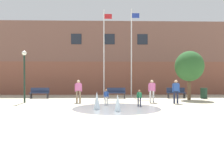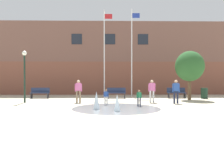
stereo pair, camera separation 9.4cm
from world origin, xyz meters
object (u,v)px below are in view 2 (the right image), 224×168
object	(u,v)px
adult_in_red	(78,89)
lamp_post_left_lane	(25,69)
park_bench_far_left	(40,93)
flagpole_left	(105,51)
adult_watching	(152,89)
street_tree_near_building	(190,66)
flagpole_right	(132,50)
park_bench_under_left_flagpole	(116,93)
child_in_fountain	(106,96)
child_with_pink_shirt	(139,97)
trash_can	(204,93)
park_bench_far_right	(176,93)
teen_by_trashcan	(176,90)

from	to	relation	value
adult_in_red	lamp_post_left_lane	xyz separation A→B (m)	(-3.76, 0.08, 1.45)
park_bench_far_left	flagpole_left	size ratio (longest dim) A/B	0.20
adult_in_red	adult_watching	size ratio (longest dim) A/B	1.00
adult_watching	street_tree_near_building	distance (m)	4.33
flagpole_left	flagpole_right	size ratio (longest dim) A/B	0.99
adult_watching	lamp_post_left_lane	size ratio (longest dim) A/B	0.44
park_bench_far_left	adult_watching	size ratio (longest dim) A/B	1.01
flagpole_left	street_tree_near_building	distance (m)	7.78
park_bench_far_left	park_bench_under_left_flagpole	xyz separation A→B (m)	(6.58, -0.13, 0.00)
adult_in_red	child_in_fountain	world-z (taller)	adult_in_red
child_with_pink_shirt	trash_can	size ratio (longest dim) A/B	1.10
child_with_pink_shirt	child_in_fountain	xyz separation A→B (m)	(-2.01, 0.83, 0.00)
flagpole_left	lamp_post_left_lane	size ratio (longest dim) A/B	2.26
trash_can	lamp_post_left_lane	bearing A→B (deg)	-167.80
park_bench_far_right	street_tree_near_building	world-z (taller)	street_tree_near_building
adult_in_red	park_bench_far_left	bearing A→B (deg)	124.05
teen_by_trashcan	child_in_fountain	world-z (taller)	teen_by_trashcan
park_bench_far_left	child_with_pink_shirt	size ratio (longest dim) A/B	1.62
park_bench_far_left	child_with_pink_shirt	distance (m)	9.60
park_bench_far_left	child_in_fountain	xyz separation A→B (m)	(5.73, -4.84, 0.10)
street_tree_near_building	teen_by_trashcan	bearing A→B (deg)	-125.35
lamp_post_left_lane	child_in_fountain	bearing A→B (deg)	-13.19
park_bench_far_right	trash_can	distance (m)	2.29
adult_in_red	flagpole_right	distance (m)	7.70
adult_watching	child_with_pink_shirt	xyz separation A→B (m)	(-1.20, -2.05, -0.35)
adult_in_red	adult_watching	xyz separation A→B (m)	(5.15, -0.03, 0.00)
child_with_pink_shirt	flagpole_left	distance (m)	8.61
adult_watching	park_bench_far_left	bearing A→B (deg)	-171.33
park_bench_under_left_flagpole	street_tree_near_building	xyz separation A→B (m)	(5.77, -1.48, 2.19)
flagpole_left	park_bench_far_left	bearing A→B (deg)	-162.47
adult_watching	trash_can	world-z (taller)	adult_watching
flagpole_right	lamp_post_left_lane	distance (m)	9.86
trash_can	park_bench_under_left_flagpole	bearing A→B (deg)	177.41
child_with_pink_shirt	flagpole_left	world-z (taller)	flagpole_left
flagpole_left	adult_in_red	bearing A→B (deg)	-108.17
child_with_pink_shirt	child_in_fountain	distance (m)	2.18
child_in_fountain	child_with_pink_shirt	bearing A→B (deg)	-87.58
adult_watching	child_in_fountain	size ratio (longest dim) A/B	1.61
teen_by_trashcan	child_in_fountain	xyz separation A→B (m)	(-4.69, -0.50, -0.35)
street_tree_near_building	park_bench_far_left	bearing A→B (deg)	172.61
adult_in_red	adult_watching	bearing A→B (deg)	-12.89
child_in_fountain	trash_can	bearing A→B (deg)	-37.38
adult_in_red	child_with_pink_shirt	size ratio (longest dim) A/B	1.61
child_with_pink_shirt	lamp_post_left_lane	size ratio (longest dim) A/B	0.27
adult_in_red	lamp_post_left_lane	distance (m)	4.03
flagpole_left	street_tree_near_building	size ratio (longest dim) A/B	2.11
child_with_pink_shirt	teen_by_trashcan	bearing A→B (deg)	90.13
flagpole_right	street_tree_near_building	distance (m)	5.66
adult_in_red	flagpole_right	xyz separation A→B (m)	(4.34, 5.33, 3.45)
park_bench_far_left	flagpole_left	xyz separation A→B (m)	(5.54, 1.75, 3.86)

